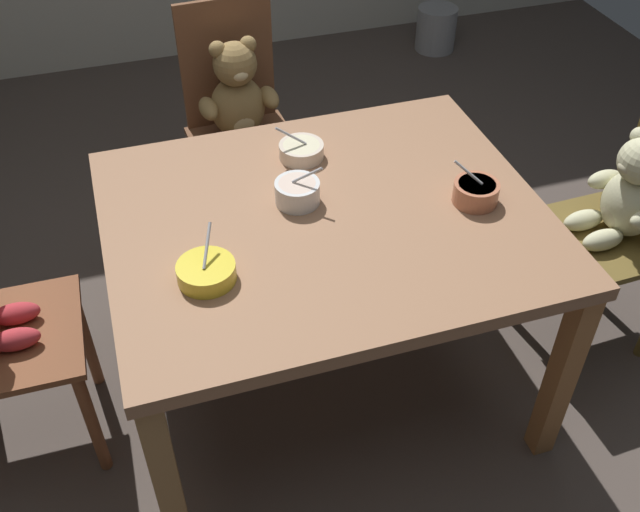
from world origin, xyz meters
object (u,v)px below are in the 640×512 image
object	(u,v)px
metal_pail	(436,29)
porridge_bowl_cream_far_center	(301,151)
porridge_bowl_yellow_near_left	(206,272)
porridge_bowl_terracotta_near_right	(476,192)
dining_table	(325,237)
porridge_bowl_white_center	(297,192)
teddy_chair_far_center	(239,109)
teddy_chair_near_right	(625,208)

from	to	relation	value
metal_pail	porridge_bowl_cream_far_center	bearing A→B (deg)	-125.89
porridge_bowl_yellow_near_left	porridge_bowl_terracotta_near_right	bearing A→B (deg)	6.50
dining_table	porridge_bowl_yellow_near_left	world-z (taller)	porridge_bowl_yellow_near_left
porridge_bowl_yellow_near_left	metal_pail	world-z (taller)	porridge_bowl_yellow_near_left
dining_table	metal_pail	size ratio (longest dim) A/B	4.85
dining_table	porridge_bowl_terracotta_near_right	distance (m)	0.44
porridge_bowl_terracotta_near_right	porridge_bowl_white_center	bearing A→B (deg)	162.75
dining_table	porridge_bowl_terracotta_near_right	world-z (taller)	porridge_bowl_terracotta_near_right
dining_table	porridge_bowl_cream_far_center	world-z (taller)	porridge_bowl_cream_far_center
porridge_bowl_yellow_near_left	porridge_bowl_white_center	bearing A→B (deg)	37.95
porridge_bowl_terracotta_near_right	porridge_bowl_yellow_near_left	xyz separation A→B (m)	(-0.77, -0.09, -0.01)
dining_table	teddy_chair_far_center	world-z (taller)	teddy_chair_far_center
teddy_chair_far_center	metal_pail	distance (m)	1.98
teddy_chair_near_right	porridge_bowl_white_center	bearing A→B (deg)	-9.54
metal_pail	dining_table	bearing A→B (deg)	-122.43
teddy_chair_near_right	porridge_bowl_yellow_near_left	distance (m)	1.34
dining_table	porridge_bowl_white_center	size ratio (longest dim) A/B	9.42
porridge_bowl_white_center	porridge_bowl_yellow_near_left	distance (m)	0.38
teddy_chair_far_center	porridge_bowl_terracotta_near_right	size ratio (longest dim) A/B	7.41
porridge_bowl_cream_far_center	metal_pail	size ratio (longest dim) A/B	0.58
teddy_chair_near_right	porridge_bowl_white_center	size ratio (longest dim) A/B	7.21
dining_table	teddy_chair_near_right	distance (m)	0.97
metal_pail	porridge_bowl_terracotta_near_right	bearing A→B (deg)	-113.20
teddy_chair_near_right	porridge_bowl_terracotta_near_right	bearing A→B (deg)	-0.92
porridge_bowl_white_center	metal_pail	world-z (taller)	porridge_bowl_white_center
teddy_chair_near_right	metal_pail	bearing A→B (deg)	-102.21
porridge_bowl_terracotta_near_right	metal_pail	bearing A→B (deg)	66.80
porridge_bowl_cream_far_center	porridge_bowl_yellow_near_left	world-z (taller)	porridge_bowl_yellow_near_left
teddy_chair_far_center	porridge_bowl_terracotta_near_right	world-z (taller)	teddy_chair_far_center
porridge_bowl_white_center	porridge_bowl_terracotta_near_right	distance (m)	0.49
teddy_chair_far_center	porridge_bowl_cream_far_center	size ratio (longest dim) A/B	6.53
teddy_chair_far_center	porridge_bowl_terracotta_near_right	xyz separation A→B (m)	(0.47, -0.92, 0.17)
porridge_bowl_cream_far_center	porridge_bowl_yellow_near_left	size ratio (longest dim) A/B	0.95
dining_table	teddy_chair_near_right	xyz separation A→B (m)	(0.96, -0.06, -0.08)
teddy_chair_far_center	porridge_bowl_yellow_near_left	distance (m)	1.07
teddy_chair_far_center	dining_table	bearing A→B (deg)	0.74
teddy_chair_far_center	porridge_bowl_cream_far_center	xyz separation A→B (m)	(0.08, -0.57, 0.16)
teddy_chair_near_right	porridge_bowl_white_center	distance (m)	1.05
teddy_chair_far_center	porridge_bowl_cream_far_center	bearing A→B (deg)	4.19
teddy_chair_near_right	porridge_bowl_cream_far_center	xyz separation A→B (m)	(-0.95, 0.35, 0.18)
porridge_bowl_cream_far_center	porridge_bowl_terracotta_near_right	xyz separation A→B (m)	(0.40, -0.36, 0.01)
dining_table	porridge_bowl_white_center	bearing A→B (deg)	128.04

